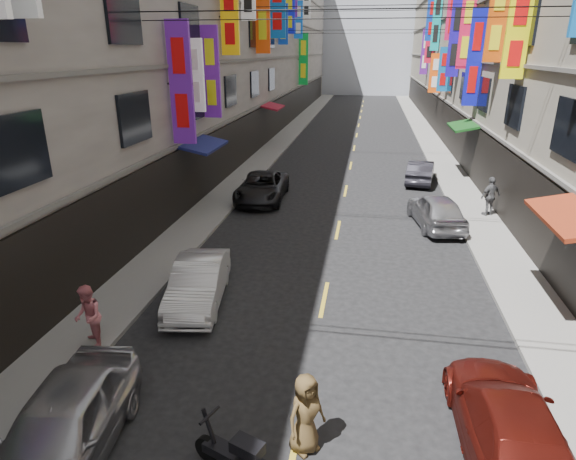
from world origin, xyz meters
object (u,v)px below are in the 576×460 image
(car_right_near, at_px, (509,424))
(pedestrian_crossing, at_px, (306,414))
(car_left_far, at_px, (262,187))
(car_left_mid, at_px, (198,283))
(car_right_mid, at_px, (436,210))
(car_left_near, at_px, (63,428))
(car_right_far, at_px, (420,172))
(pedestrian_lfar, at_px, (88,317))
(scooter_crossing, at_px, (238,456))
(scooter_far_right, at_px, (426,209))
(pedestrian_rfar, at_px, (490,196))

(car_right_near, bearing_deg, pedestrian_crossing, 7.16)
(car_left_far, distance_m, pedestrian_crossing, 15.99)
(car_left_mid, relative_size, car_right_mid, 0.94)
(car_left_near, height_order, pedestrian_crossing, pedestrian_crossing)
(car_right_far, xyz_separation_m, pedestrian_crossing, (-3.80, -20.14, 0.17))
(car_left_mid, xyz_separation_m, car_right_mid, (7.62, 7.91, 0.06))
(car_right_mid, xyz_separation_m, pedestrian_lfar, (-9.42, -10.64, 0.22))
(car_right_mid, bearing_deg, car_right_near, 79.66)
(scooter_crossing, bearing_deg, scooter_far_right, 4.76)
(pedestrian_rfar, bearing_deg, scooter_crossing, 31.97)
(car_right_far, height_order, pedestrian_crossing, pedestrian_crossing)
(scooter_crossing, relative_size, car_left_mid, 0.44)
(car_left_mid, xyz_separation_m, car_right_far, (7.62, 15.14, -0.01))
(pedestrian_crossing, bearing_deg, car_right_far, 33.12)
(car_left_far, xyz_separation_m, pedestrian_crossing, (4.20, -15.43, 0.15))
(car_right_far, relative_size, pedestrian_rfar, 2.22)
(car_left_far, relative_size, pedestrian_crossing, 2.95)
(car_right_far, bearing_deg, scooter_far_right, 95.98)
(scooter_far_right, relative_size, car_right_near, 0.41)
(car_left_far, distance_m, pedestrian_lfar, 13.24)
(car_left_near, height_order, car_left_mid, car_left_near)
(scooter_crossing, bearing_deg, pedestrian_crossing, -30.91)
(car_left_far, xyz_separation_m, car_right_near, (7.84, -14.89, -0.03))
(scooter_crossing, height_order, car_right_near, car_right_near)
(car_left_far, bearing_deg, pedestrian_lfar, -98.07)
(scooter_crossing, distance_m, scooter_far_right, 15.37)
(car_right_mid, distance_m, pedestrian_rfar, 2.92)
(car_left_near, bearing_deg, car_right_near, 3.79)
(scooter_crossing, relative_size, car_left_far, 0.36)
(scooter_far_right, bearing_deg, pedestrian_rfar, -155.15)
(pedestrian_crossing, bearing_deg, car_left_mid, 81.12)
(car_right_near, xyz_separation_m, pedestrian_crossing, (-3.64, -0.54, 0.17))
(pedestrian_rfar, height_order, pedestrian_crossing, pedestrian_rfar)
(scooter_crossing, bearing_deg, pedestrian_lfar, 77.91)
(car_right_far, bearing_deg, scooter_crossing, 85.71)
(pedestrian_lfar, height_order, pedestrian_rfar, pedestrian_rfar)
(car_left_mid, bearing_deg, scooter_crossing, -73.33)
(scooter_far_right, xyz_separation_m, car_left_far, (-7.69, 1.57, 0.22))
(car_left_far, xyz_separation_m, car_right_far, (8.00, 4.71, -0.02))
(car_right_near, height_order, pedestrian_crossing, pedestrian_crossing)
(car_left_far, distance_m, pedestrian_rfar, 10.50)
(car_left_near, xyz_separation_m, pedestrian_rfar, (10.45, 15.46, 0.26))
(car_left_near, relative_size, pedestrian_lfar, 2.64)
(car_left_far, bearing_deg, car_right_near, -64.15)
(pedestrian_lfar, bearing_deg, pedestrian_crossing, 32.66)
(scooter_crossing, xyz_separation_m, car_left_near, (-3.13, -0.18, 0.29))
(pedestrian_crossing, bearing_deg, pedestrian_rfar, 20.45)
(car_right_far, bearing_deg, car_right_mid, 98.80)
(car_right_mid, distance_m, pedestrian_crossing, 13.46)
(car_right_far, bearing_deg, pedestrian_crossing, 88.11)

